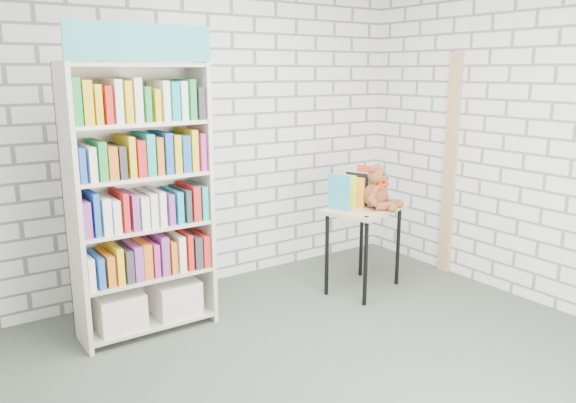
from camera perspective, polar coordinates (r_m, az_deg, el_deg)
ground at (r=3.79m, az=4.04°, el=-17.60°), size 4.50×4.50×0.00m
room_shell at (r=3.26m, az=4.55°, el=10.48°), size 4.52×4.02×2.81m
bookshelf at (r=4.22m, az=-14.72°, el=0.21°), size 1.00×0.39×2.24m
display_table at (r=5.00m, az=7.76°, el=-1.75°), size 0.83×0.69×0.77m
table_books at (r=4.99m, az=6.70°, el=1.29°), size 0.54×0.37×0.30m
teddy_bear at (r=4.91m, az=9.16°, el=1.07°), size 0.36×0.34×0.38m
door_trim at (r=5.58m, az=16.14°, el=3.51°), size 0.05×0.12×2.10m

